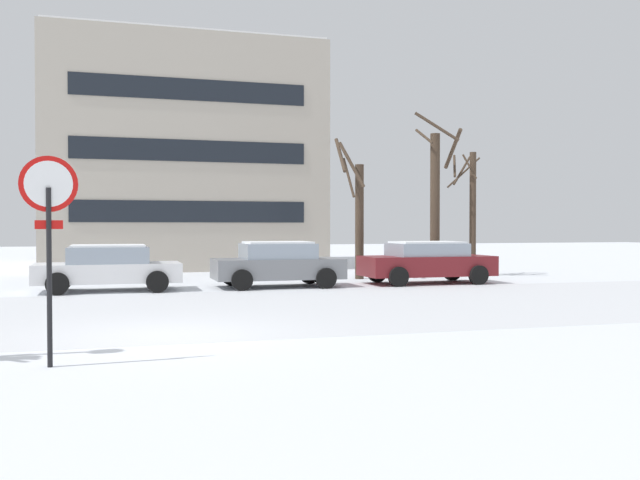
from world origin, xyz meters
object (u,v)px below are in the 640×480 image
(parked_car_gray, at_px, (278,264))
(parked_car_maroon, at_px, (427,262))
(parked_car_white, at_px, (108,267))
(stop_sign, at_px, (49,219))

(parked_car_gray, xyz_separation_m, parked_car_maroon, (5.13, -0.05, -0.01))
(parked_car_gray, height_order, parked_car_maroon, parked_car_gray)
(parked_car_white, distance_m, parked_car_gray, 5.13)
(parked_car_white, bearing_deg, parked_car_gray, -0.67)
(parked_car_gray, bearing_deg, stop_sign, -116.81)
(stop_sign, distance_m, parked_car_white, 11.66)
(parked_car_gray, bearing_deg, parked_car_maroon, -0.55)
(parked_car_gray, bearing_deg, parked_car_white, 179.33)
(stop_sign, relative_size, parked_car_maroon, 0.66)
(parked_car_white, height_order, parked_car_gray, parked_car_gray)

